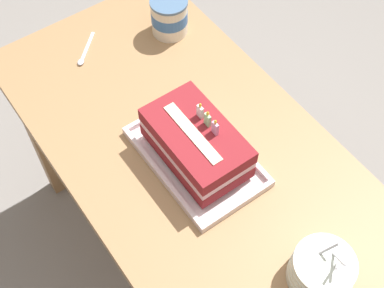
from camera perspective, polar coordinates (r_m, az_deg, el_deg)
ground_plane at (r=2.06m, az=-0.30°, el=-11.45°), size 8.00×8.00×0.00m
dining_table at (r=1.50m, az=-0.41°, el=-2.29°), size 1.21×0.65×0.74m
foil_tray at (r=1.37m, az=0.45°, el=-1.44°), size 0.36×0.22×0.02m
birthday_cake at (r=1.31m, az=0.47°, el=0.16°), size 0.27×0.16×0.15m
bowl_stack at (r=1.23m, az=13.72°, el=-13.01°), size 0.14×0.14×0.14m
ice_cream_tub at (r=1.63m, az=-2.45°, el=13.55°), size 0.11×0.11×0.12m
serving_spoon_near_tray at (r=1.63m, az=-11.52°, el=9.32°), size 0.11×0.11×0.01m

